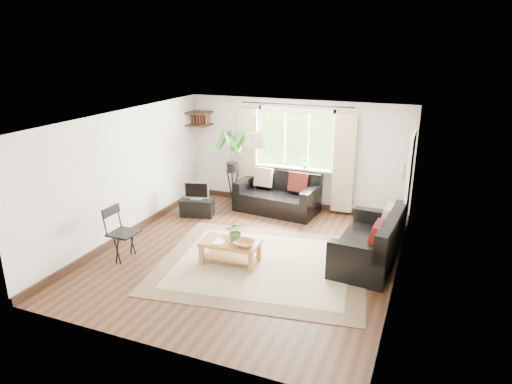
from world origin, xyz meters
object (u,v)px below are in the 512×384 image
at_px(palm_stand, 232,168).
at_px(folding_chair, 124,234).
at_px(coffee_table, 231,252).
at_px(tv_stand, 197,207).
at_px(sofa_back, 277,193).
at_px(sofa_right, 369,239).

height_order(palm_stand, folding_chair, palm_stand).
height_order(coffee_table, tv_stand, coffee_table).
xyz_separation_m(sofa_back, coffee_table, (0.10, -2.62, -0.22)).
bearing_deg(palm_stand, sofa_back, -3.63).
distance_m(sofa_right, folding_chair, 4.14).
bearing_deg(coffee_table, sofa_back, 92.17).
xyz_separation_m(sofa_right, tv_stand, (-3.74, 0.85, -0.24)).
xyz_separation_m(coffee_table, palm_stand, (-1.20, 2.69, 0.67)).
relative_size(sofa_back, palm_stand, 1.01).
xyz_separation_m(sofa_right, coffee_table, (-2.14, -0.89, -0.23)).
relative_size(tv_stand, folding_chair, 0.74).
bearing_deg(coffee_table, tv_stand, 132.64).
relative_size(sofa_right, coffee_table, 1.86).
height_order(sofa_back, folding_chair, folding_chair).
height_order(coffee_table, folding_chair, folding_chair).
distance_m(sofa_back, folding_chair, 3.56).
xyz_separation_m(sofa_back, folding_chair, (-1.64, -3.16, 0.05)).
relative_size(sofa_back, folding_chair, 1.89).
relative_size(sofa_back, tv_stand, 2.57).
bearing_deg(coffee_table, sofa_right, 22.57).
distance_m(tv_stand, folding_chair, 2.31).
bearing_deg(palm_stand, folding_chair, -99.62).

